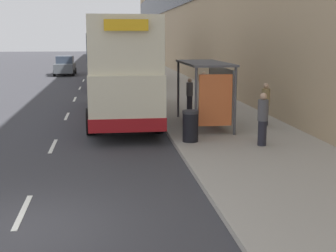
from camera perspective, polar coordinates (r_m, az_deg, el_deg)
The scene contains 19 objects.
ground_plane at distance 9.35m, azimuth -18.38°, elevation -12.31°, with size 220.00×220.00×0.00m, color #38383D.
pavement at distance 47.32m, azimuth -1.95°, elevation 6.57°, with size 5.00×93.00×0.14m.
lane_mark_0 at distance 10.34m, azimuth -17.29°, elevation -9.94°, with size 0.12×2.00×0.01m.
lane_mark_1 at distance 16.03m, azimuth -13.83°, elevation -2.39°, with size 0.12×2.00×0.01m.
lane_mark_2 at distance 21.88m, azimuth -12.23°, elevation 1.17°, with size 0.12×2.00×0.01m.
lane_mark_3 at distance 27.79m, azimuth -11.30°, elevation 3.23°, with size 0.12×2.00×0.01m.
lane_mark_4 at distance 33.73m, azimuth -10.69°, elevation 4.56°, with size 0.12×2.00×0.01m.
lane_mark_5 at distance 39.68m, azimuth -10.27°, elevation 5.49°, with size 0.12×2.00×0.01m.
bus_shelter at distance 18.06m, azimuth 5.17°, elevation 5.36°, with size 1.60×4.20×2.48m.
double_decker_bus_near at distance 20.83m, azimuth -5.78°, elevation 7.20°, with size 2.85×11.50×4.30m.
double_decker_bus_ahead at distance 35.83m, azimuth -6.95°, elevation 8.68°, with size 2.85×11.34×4.30m.
car_0 at distance 45.71m, azimuth -12.45°, elevation 7.20°, with size 1.93×4.57×1.79m.
car_1 at distance 48.42m, azimuth -6.70°, elevation 7.54°, with size 1.90×4.19×1.74m.
pedestrian_at_shelter at distance 21.69m, azimuth 2.65°, elevation 3.83°, with size 0.31×0.31×1.57m.
pedestrian_1 at distance 23.01m, azimuth 4.36°, elevation 4.48°, with size 0.35×0.35×1.78m.
pedestrian_2 at distance 18.77m, azimuth 11.78°, elevation 2.67°, with size 0.33×0.33×1.67m.
pedestrian_3 at distance 23.49m, azimuth 7.23°, elevation 4.58°, with size 0.36×0.36×1.80m.
pedestrian_4 at distance 15.20m, azimuth 11.47°, elevation 0.86°, with size 0.34×0.34×1.70m.
litter_bin at distance 15.55m, azimuth 2.75°, elevation 0.01°, with size 0.55×0.55×1.05m.
Camera 1 is at (1.76, -8.45, 3.59)m, focal length 50.00 mm.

